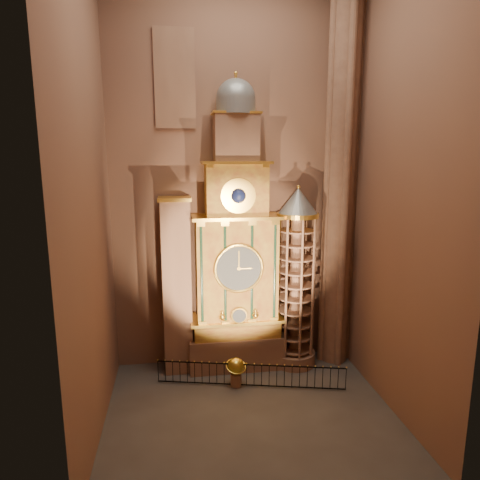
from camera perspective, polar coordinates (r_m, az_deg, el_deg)
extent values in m
plane|color=#383330|center=(22.64, 1.44, -22.10)|extent=(14.00, 14.00, 0.00)
plane|color=brown|center=(24.89, -0.87, 7.92)|extent=(22.00, 0.00, 22.00)
plane|color=brown|center=(19.02, -19.76, 6.23)|extent=(0.00, 22.00, 22.00)
plane|color=brown|center=(21.35, 20.56, 6.66)|extent=(0.00, 22.00, 22.00)
cube|color=#8C634C|center=(26.46, -0.50, -14.39)|extent=(5.60, 2.20, 2.00)
cube|color=brown|center=(25.84, -0.51, -11.39)|extent=(5.00, 2.00, 1.00)
cube|color=#FFC94B|center=(25.59, -0.49, -10.29)|extent=(5.40, 2.30, 0.18)
cube|color=brown|center=(24.71, -0.52, -3.87)|extent=(4.60, 2.00, 6.00)
cylinder|color=black|center=(23.69, -5.15, -4.59)|extent=(0.32, 0.32, 5.60)
cylinder|color=black|center=(23.79, -2.02, -4.48)|extent=(0.32, 0.32, 5.60)
cylinder|color=black|center=(24.01, 1.55, -4.33)|extent=(0.32, 0.32, 5.60)
cylinder|color=black|center=(24.26, 4.58, -4.20)|extent=(0.32, 0.32, 5.60)
cube|color=#FFC94B|center=(24.04, -0.52, 3.13)|extent=(5.00, 2.25, 0.18)
cylinder|color=#2D3033|center=(23.67, -0.17, -3.80)|extent=(2.60, 0.12, 2.60)
torus|color=#FFC94B|center=(23.62, -0.16, -3.83)|extent=(2.80, 0.16, 2.80)
cylinder|color=#FFC94B|center=(24.37, -0.12, -10.04)|extent=(0.90, 0.10, 0.90)
sphere|color=#FFC94B|center=(24.32, -2.39, -10.22)|extent=(0.36, 0.36, 0.36)
sphere|color=#FFC94B|center=(24.58, 2.09, -9.98)|extent=(0.36, 0.36, 0.36)
cube|color=brown|center=(23.93, -0.54, 6.58)|extent=(3.40, 1.80, 3.00)
sphere|color=#0E1647|center=(23.05, -0.22, 5.91)|extent=(0.80, 0.80, 0.80)
cube|color=#FFC94B|center=(23.81, -0.53, 10.30)|extent=(3.80, 2.00, 0.15)
cube|color=#8C634C|center=(23.87, -0.55, 13.30)|extent=(2.40, 1.60, 2.60)
sphere|color=slate|center=(24.03, -0.56, 18.31)|extent=(2.10, 2.10, 2.10)
cylinder|color=#FFC94B|center=(24.16, -0.57, 20.43)|extent=(0.14, 0.14, 0.80)
cube|color=#8C634C|center=(24.76, -8.38, -6.38)|extent=(1.60, 1.40, 10.00)
cube|color=#FFC94B|center=(25.04, -8.24, -11.03)|extent=(1.35, 0.10, 2.10)
cube|color=#481F13|center=(24.99, -8.24, -11.08)|extent=(1.05, 0.04, 1.75)
cube|color=#FFC94B|center=(24.18, -8.41, -5.32)|extent=(1.35, 0.10, 2.10)
cube|color=#481F13|center=(24.13, -8.41, -5.36)|extent=(1.05, 0.04, 1.75)
cube|color=#FFC94B|center=(23.58, -8.59, 0.75)|extent=(1.35, 0.10, 2.10)
cube|color=#481F13|center=(23.52, -8.59, 0.72)|extent=(1.05, 0.04, 1.75)
cube|color=#FFC94B|center=(23.73, -8.73, 5.45)|extent=(1.80, 1.60, 0.20)
cylinder|color=#8C634C|center=(27.13, 7.20, -15.21)|extent=(2.50, 2.50, 0.80)
cylinder|color=#8C634C|center=(25.45, 7.45, -6.10)|extent=(0.70, 0.70, 8.20)
cylinder|color=#FFC94B|center=(24.53, 7.70, 3.31)|extent=(2.40, 2.40, 0.25)
cone|color=slate|center=(24.44, 7.75, 5.17)|extent=(2.30, 2.30, 1.50)
sphere|color=#FFC94B|center=(24.37, 7.80, 7.04)|extent=(0.20, 0.20, 0.20)
cylinder|color=#8C634C|center=(25.48, 13.29, 7.70)|extent=(1.60, 1.60, 22.00)
cylinder|color=#8C634C|center=(25.79, 14.96, 7.66)|extent=(0.44, 0.44, 22.00)
cylinder|color=#8C634C|center=(25.20, 11.59, 7.73)|extent=(0.44, 0.44, 22.00)
cylinder|color=#8C634C|center=(26.22, 12.64, 7.82)|extent=(0.44, 0.44, 22.00)
cylinder|color=#8C634C|center=(24.74, 13.98, 7.57)|extent=(0.44, 0.44, 22.00)
cube|color=navy|center=(24.89, -8.71, 20.50)|extent=(2.00, 0.10, 5.00)
cube|color=#8C634C|center=(24.83, -8.71, 20.52)|extent=(2.20, 0.06, 5.20)
cylinder|color=#8C634C|center=(24.64, -0.54, -18.14)|extent=(0.61, 0.61, 0.71)
sphere|color=gold|center=(24.26, -0.54, -16.47)|extent=(0.91, 0.91, 0.91)
torus|color=gold|center=(24.26, -0.54, -16.47)|extent=(1.33, 1.28, 0.49)
cube|color=black|center=(24.08, 1.40, -16.29)|extent=(9.96, 2.42, 0.06)
cube|color=black|center=(24.66, 1.38, -18.77)|extent=(9.96, 2.42, 0.06)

